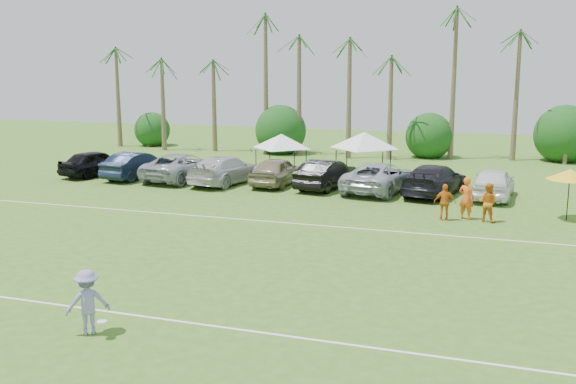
% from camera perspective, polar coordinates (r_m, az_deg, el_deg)
% --- Properties ---
extents(ground, '(120.00, 120.00, 0.00)m').
position_cam_1_polar(ground, '(18.69, -21.69, -11.65)').
color(ground, '#3F671F').
rests_on(ground, ground).
extents(field_lines, '(80.00, 12.10, 0.01)m').
position_cam_1_polar(field_lines, '(24.93, -9.80, -5.39)').
color(field_lines, white).
rests_on(field_lines, ground).
extents(palm_tree_0, '(2.40, 2.40, 8.90)m').
position_cam_1_polar(palm_tree_0, '(61.03, -15.05, 11.02)').
color(palm_tree_0, brown).
rests_on(palm_tree_0, ground).
extents(palm_tree_1, '(2.40, 2.40, 9.90)m').
position_cam_1_polar(palm_tree_1, '(58.45, -10.91, 12.07)').
color(palm_tree_1, brown).
rests_on(palm_tree_1, ground).
extents(palm_tree_2, '(2.40, 2.40, 10.90)m').
position_cam_1_polar(palm_tree_2, '(56.21, -6.37, 13.13)').
color(palm_tree_2, brown).
rests_on(palm_tree_2, ground).
extents(palm_tree_3, '(2.40, 2.40, 11.90)m').
position_cam_1_polar(palm_tree_3, '(54.71, -2.46, 14.14)').
color(palm_tree_3, brown).
rests_on(palm_tree_3, ground).
extents(palm_tree_4, '(2.40, 2.40, 8.90)m').
position_cam_1_polar(palm_tree_4, '(53.32, 1.66, 11.46)').
color(palm_tree_4, brown).
rests_on(palm_tree_4, ground).
extents(palm_tree_5, '(2.40, 2.40, 9.90)m').
position_cam_1_polar(palm_tree_5, '(52.32, 5.96, 12.37)').
color(palm_tree_5, brown).
rests_on(palm_tree_5, ground).
extents(palm_tree_6, '(2.40, 2.40, 10.90)m').
position_cam_1_polar(palm_tree_6, '(51.62, 10.43, 13.23)').
color(palm_tree_6, brown).
rests_on(palm_tree_6, ground).
extents(palm_tree_7, '(2.40, 2.40, 11.90)m').
position_cam_1_polar(palm_tree_7, '(51.23, 15.03, 14.02)').
color(palm_tree_7, brown).
rests_on(palm_tree_7, ground).
extents(palm_tree_8, '(2.40, 2.40, 8.90)m').
position_cam_1_polar(palm_tree_8, '(51.04, 20.59, 10.81)').
color(palm_tree_8, brown).
rests_on(palm_tree_8, ground).
extents(bush_tree_0, '(4.00, 4.00, 4.00)m').
position_cam_1_polar(bush_tree_0, '(60.51, -11.88, 5.77)').
color(bush_tree_0, brown).
rests_on(bush_tree_0, ground).
extents(bush_tree_1, '(4.00, 4.00, 4.00)m').
position_cam_1_polar(bush_tree_1, '(55.12, -0.07, 5.53)').
color(bush_tree_1, brown).
rests_on(bush_tree_1, ground).
extents(bush_tree_2, '(4.00, 4.00, 4.00)m').
position_cam_1_polar(bush_tree_2, '(52.55, 12.48, 5.01)').
color(bush_tree_2, brown).
rests_on(bush_tree_2, ground).
extents(bush_tree_3, '(4.00, 4.00, 4.00)m').
position_cam_1_polar(bush_tree_3, '(52.46, 23.42, 4.37)').
color(bush_tree_3, brown).
rests_on(bush_tree_3, ground).
extents(sideline_player_a, '(0.85, 0.70, 2.01)m').
position_cam_1_polar(sideline_player_a, '(31.02, 15.58, -0.53)').
color(sideline_player_a, orange).
rests_on(sideline_player_a, ground).
extents(sideline_player_b, '(1.07, 0.96, 1.81)m').
position_cam_1_polar(sideline_player_b, '(30.79, 17.34, -0.90)').
color(sideline_player_b, orange).
rests_on(sideline_player_b, ground).
extents(sideline_player_c, '(1.06, 0.57, 1.71)m').
position_cam_1_polar(sideline_player_c, '(30.56, 13.78, -0.89)').
color(sideline_player_c, orange).
rests_on(sideline_player_c, ground).
extents(canopy_tent_left, '(4.01, 4.01, 3.25)m').
position_cam_1_polar(canopy_tent_left, '(41.78, -0.58, 5.18)').
color(canopy_tent_left, black).
rests_on(canopy_tent_left, ground).
extents(canopy_tent_right, '(4.42, 4.42, 3.58)m').
position_cam_1_polar(canopy_tent_right, '(40.40, 6.82, 5.32)').
color(canopy_tent_right, black).
rests_on(canopy_tent_right, ground).
extents(market_umbrella, '(2.16, 2.16, 2.41)m').
position_cam_1_polar(market_umbrella, '(32.20, 23.78, 1.44)').
color(market_umbrella, black).
rests_on(market_umbrella, ground).
extents(frisbee_player, '(1.33, 1.24, 1.76)m').
position_cam_1_polar(frisbee_player, '(17.92, -17.39, -9.32)').
color(frisbee_player, '#8682B9').
rests_on(frisbee_player, ground).
extents(parked_car_0, '(3.30, 5.38, 1.71)m').
position_cam_1_polar(parked_car_0, '(44.14, -16.71, 2.50)').
color(parked_car_0, black).
rests_on(parked_car_0, ground).
extents(parked_car_1, '(2.47, 5.38, 1.71)m').
position_cam_1_polar(parked_car_1, '(42.36, -13.30, 2.34)').
color(parked_car_1, '#121D31').
rests_on(parked_car_1, ground).
extents(parked_car_2, '(3.52, 6.44, 1.71)m').
position_cam_1_polar(parked_car_2, '(41.08, -9.36, 2.23)').
color(parked_car_2, '#9A9FA8').
rests_on(parked_car_2, ground).
extents(parked_car_3, '(3.38, 6.22, 1.71)m').
position_cam_1_polar(parked_car_3, '(39.45, -5.54, 1.97)').
color(parked_car_3, '#BCBCBF').
rests_on(parked_car_3, ground).
extents(parked_car_4, '(2.22, 5.10, 1.71)m').
position_cam_1_polar(parked_car_4, '(38.79, -1.00, 1.87)').
color(parked_car_4, gray).
rests_on(parked_car_4, ground).
extents(parked_car_5, '(2.71, 5.43, 1.71)m').
position_cam_1_polar(parked_car_5, '(37.76, 3.42, 1.60)').
color(parked_car_5, black).
rests_on(parked_car_5, ground).
extents(parked_car_6, '(3.72, 6.51, 1.71)m').
position_cam_1_polar(parked_car_6, '(36.99, 8.07, 1.32)').
color(parked_car_6, '#A1A6B2').
rests_on(parked_car_6, ground).
extents(parked_car_7, '(3.58, 6.26, 1.71)m').
position_cam_1_polar(parked_car_7, '(36.67, 12.90, 1.07)').
color(parked_car_7, black).
rests_on(parked_car_7, ground).
extents(parked_car_8, '(2.41, 5.16, 1.71)m').
position_cam_1_polar(parked_car_8, '(36.48, 17.78, 0.77)').
color(parked_car_8, white).
rests_on(parked_car_8, ground).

